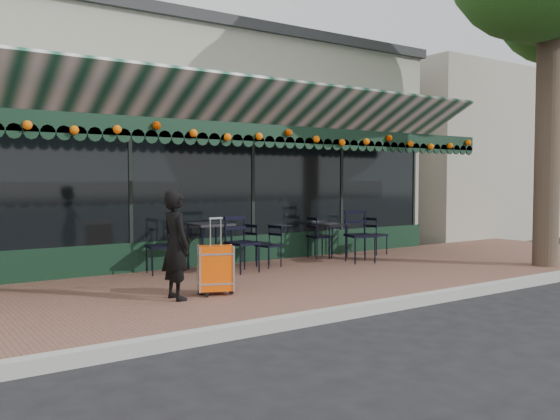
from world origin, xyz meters
TOP-DOWN VIEW (x-y plane):
  - ground at (0.00, 0.00)m, footprint 80.00×80.00m
  - sidewalk at (0.00, 2.00)m, footprint 18.00×4.00m
  - curb at (0.00, -0.08)m, footprint 18.00×0.16m
  - restaurant_building at (0.00, 7.84)m, footprint 12.00×9.60m
  - neighbor_building_right at (13.00, 8.00)m, footprint 12.00×8.00m
  - woman at (-1.32, 1.50)m, footprint 0.36×0.53m
  - suitcase at (-0.75, 1.48)m, footprint 0.51×0.40m
  - cafe_table_a at (3.04, 3.62)m, footprint 0.54×0.54m
  - cafe_table_b at (0.20, 3.45)m, footprint 0.66×0.66m
  - chair_a_left at (1.24, 3.17)m, footprint 0.44×0.44m
  - chair_a_right at (2.75, 3.62)m, footprint 0.46×0.46m
  - chair_a_front at (2.97, 2.68)m, footprint 0.61×0.61m
  - chair_a_extra at (4.04, 3.38)m, footprint 0.43×0.43m
  - chair_b_left at (-0.65, 3.56)m, footprint 0.49×0.49m
  - chair_b_right at (1.22, 3.56)m, footprint 0.47×0.47m
  - chair_b_front at (0.54, 2.92)m, footprint 0.53×0.53m

SIDE VIEW (x-z plane):
  - ground at x=0.00m, z-range 0.00..0.00m
  - sidewalk at x=0.00m, z-range 0.00..0.15m
  - curb at x=0.00m, z-range 0.00..0.15m
  - suitcase at x=-0.75m, z-range -0.02..1.02m
  - chair_a_left at x=1.24m, z-range 0.15..0.90m
  - chair_b_right at x=1.22m, z-range 0.15..0.91m
  - chair_a_extra at x=4.04m, z-range 0.15..0.94m
  - chair_a_right at x=2.75m, z-range 0.15..0.98m
  - chair_b_left at x=-0.65m, z-range 0.15..1.04m
  - chair_b_front at x=0.54m, z-range 0.15..1.11m
  - chair_a_front at x=2.97m, z-range 0.15..1.14m
  - cafe_table_a at x=3.04m, z-range 0.42..1.09m
  - woman at x=-1.32m, z-range 0.15..1.57m
  - cafe_table_b at x=0.20m, z-range 0.47..1.28m
  - restaurant_building at x=0.00m, z-range 0.02..4.52m
  - neighbor_building_right at x=13.00m, z-range 0.00..4.80m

